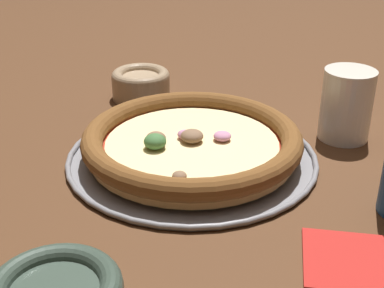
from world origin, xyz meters
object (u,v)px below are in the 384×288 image
bowl_near (141,83)px  pizza_tray (192,157)px  napkin (368,261)px  pizza (192,142)px  drinking_cup (347,105)px

bowl_near → pizza_tray: bearing=-56.7°
pizza_tray → napkin: 0.29m
pizza_tray → bowl_near: bearing=123.3°
pizza → napkin: 0.29m
pizza_tray → drinking_cup: (0.21, 0.12, 0.05)m
bowl_near → drinking_cup: drinking_cup is taller
pizza → drinking_cup: size_ratio=2.85×
pizza → bowl_near: 0.25m
pizza_tray → pizza: 0.02m
pizza_tray → napkin: size_ratio=2.59×
pizza → bowl_near: size_ratio=2.97×
drinking_cup → napkin: bearing=-87.1°
bowl_near → napkin: 0.53m
pizza_tray → drinking_cup: drinking_cup is taller
pizza_tray → drinking_cup: 0.24m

